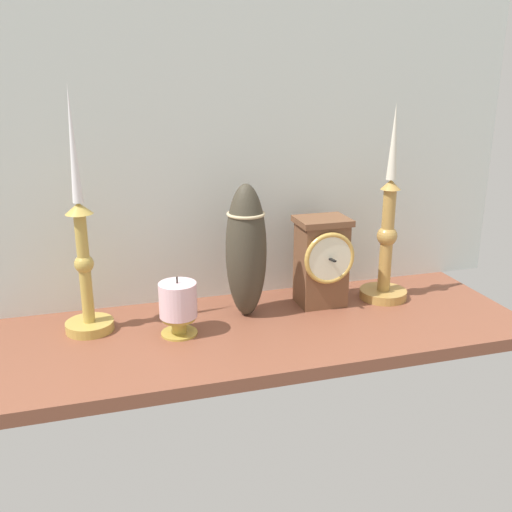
{
  "coord_description": "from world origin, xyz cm",
  "views": [
    {
      "loc": [
        -29.78,
        -96.56,
        46.27
      ],
      "look_at": [
        -1.34,
        0.0,
        14.0
      ],
      "focal_mm": 41.12,
      "sensor_mm": 36.0,
      "label": 1
    }
  ],
  "objects": [
    {
      "name": "mantel_clock",
      "position": [
        14.63,
        7.16,
        9.38
      ],
      "size": [
        10.49,
        10.44,
        18.13
      ],
      "color": "brown",
      "rests_on": "ground_plane"
    },
    {
      "name": "tall_ceramic_vase",
      "position": [
        -1.48,
        6.17,
        13.21
      ],
      "size": [
        7.85,
        7.85,
        26.14
      ],
      "color": "#3D372B",
      "rests_on": "ground_plane"
    },
    {
      "name": "pillar_candle_front",
      "position": [
        -15.65,
        1.05,
        5.62
      ],
      "size": [
        6.84,
        6.84,
        11.09
      ],
      "color": "gold",
      "rests_on": "ground_plane"
    },
    {
      "name": "ground_plane",
      "position": [
        0.0,
        0.0,
        -1.2
      ],
      "size": [
        100.0,
        36.0,
        2.4
      ],
      "primitive_type": "cube",
      "color": "brown"
    },
    {
      "name": "candlestick_tall_left",
      "position": [
        28.59,
        6.53,
        12.04
      ],
      "size": [
        9.83,
        9.83,
        40.12
      ],
      "color": "#B68B45",
      "rests_on": "ground_plane"
    },
    {
      "name": "back_wall",
      "position": [
        0.0,
        18.5,
        32.5
      ],
      "size": [
        120.0,
        2.0,
        65.0
      ],
      "primitive_type": "cube",
      "color": "silver",
      "rests_on": "ground_plane"
    },
    {
      "name": "candlestick_tall_center",
      "position": [
        -31.26,
        7.26,
        13.4
      ],
      "size": [
        8.78,
        8.78,
        44.36
      ],
      "color": "gold",
      "rests_on": "ground_plane"
    }
  ]
}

